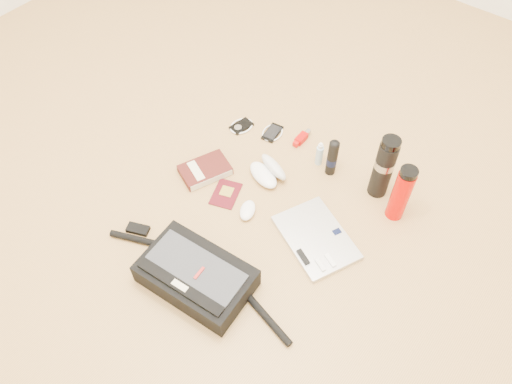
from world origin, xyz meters
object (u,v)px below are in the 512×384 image
messenger_bag (196,275)px  book (205,170)px  thermos_black (384,167)px  laptop (316,238)px  thermos_red (401,193)px

messenger_bag → book: messenger_bag is taller
thermos_black → laptop: bearing=-100.3°
book → thermos_black: 0.74m
messenger_bag → book: size_ratio=3.40×
laptop → thermos_black: thermos_black is taller
messenger_bag → book: bearing=123.4°
messenger_bag → thermos_black: bearing=63.7°
thermos_black → thermos_red: size_ratio=1.12×
laptop → thermos_red: size_ratio=1.41×
thermos_black → thermos_red: thermos_black is taller
thermos_red → thermos_black: bearing=152.1°
laptop → thermos_red: bearing=83.5°
messenger_bag → thermos_red: bearing=54.8°
book → laptop: bearing=24.2°
book → thermos_red: thermos_red is taller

